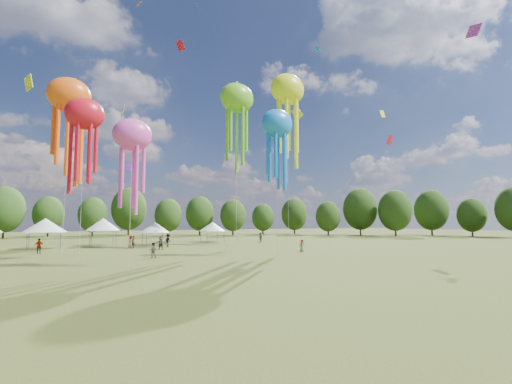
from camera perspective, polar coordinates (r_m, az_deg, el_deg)
name	(u,v)px	position (r m, az deg, el deg)	size (l,w,h in m)	color
ground	(468,337)	(15.03, 30.33, -19.12)	(300.00, 300.00, 0.00)	#384416
spectator_near	(153,250)	(40.71, -15.89, -8.80)	(0.80, 0.62, 1.64)	gray
spectators_far	(174,242)	(55.20, -12.80, -7.62)	(36.09, 21.88, 1.91)	gray
festival_tents	(100,226)	(63.12, -23.30, -4.93)	(40.45, 10.92, 4.42)	#47474C
show_kites	(218,117)	(51.88, -5.94, 11.67)	(38.18, 19.95, 28.76)	red
small_kites	(162,43)	(56.58, -14.63, 21.68)	(71.02, 60.20, 46.83)	red
treeline	(113,207)	(70.74, -21.61, -2.16)	(201.57, 95.24, 13.43)	#38281C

